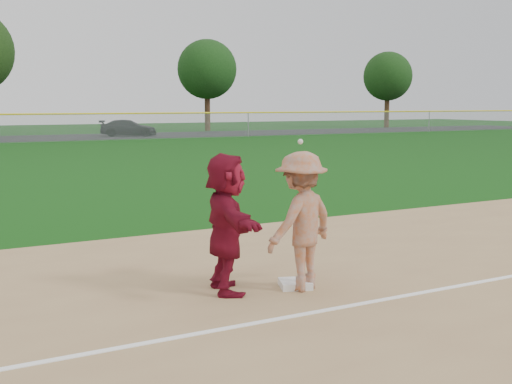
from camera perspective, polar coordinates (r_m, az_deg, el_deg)
name	(u,v)px	position (r m, az deg, el deg)	size (l,w,h in m)	color
ground	(305,294)	(9.34, 4.42, -9.04)	(160.00, 160.00, 0.00)	#0E400C
foul_line	(338,308)	(8.70, 7.31, -10.19)	(60.00, 0.10, 0.01)	white
first_base	(295,284)	(9.59, 3.50, -8.15)	(0.45, 0.45, 0.10)	white
base_runner	(226,223)	(9.14, -2.66, -2.78)	(1.86, 0.59, 2.01)	maroon
car_right	(128,128)	(55.63, -11.28, 5.61)	(1.92, 4.73, 1.37)	black
first_base_play	(301,221)	(9.30, 4.02, -2.59)	(1.48, 1.14, 2.20)	gray
tree_3	(207,69)	(66.11, -4.38, 10.81)	(6.00, 6.00, 9.19)	#392214
tree_4	(388,76)	(76.44, 11.63, 10.03)	(5.60, 5.60, 8.67)	#392514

